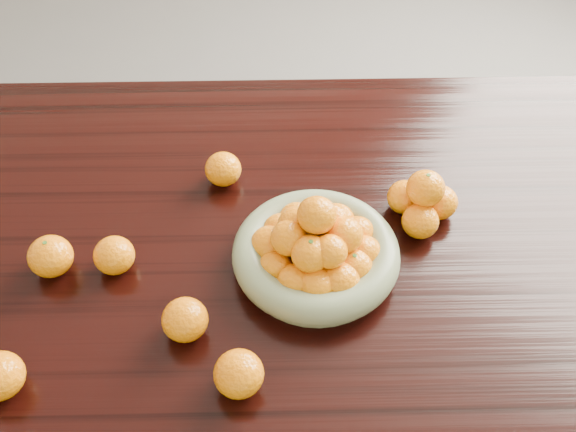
{
  "coord_description": "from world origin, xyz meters",
  "views": [
    {
      "loc": [
        0.02,
        -0.78,
        1.65
      ],
      "look_at": [
        0.04,
        -0.02,
        0.83
      ],
      "focal_mm": 40.0,
      "sensor_mm": 36.0,
      "label": 1
    }
  ],
  "objects_px": {
    "loose_orange_0": "(51,256)",
    "dining_table": "(267,268)",
    "fruit_bowl": "(316,249)",
    "orange_pyramid": "(423,202)"
  },
  "relations": [
    {
      "from": "orange_pyramid",
      "to": "loose_orange_0",
      "type": "bearing_deg",
      "value": -170.69
    },
    {
      "from": "dining_table",
      "to": "orange_pyramid",
      "type": "relative_size",
      "value": 15.19
    },
    {
      "from": "dining_table",
      "to": "fruit_bowl",
      "type": "relative_size",
      "value": 6.8
    },
    {
      "from": "fruit_bowl",
      "to": "loose_orange_0",
      "type": "distance_m",
      "value": 0.46
    },
    {
      "from": "orange_pyramid",
      "to": "loose_orange_0",
      "type": "height_order",
      "value": "orange_pyramid"
    },
    {
      "from": "dining_table",
      "to": "loose_orange_0",
      "type": "bearing_deg",
      "value": -169.96
    },
    {
      "from": "orange_pyramid",
      "to": "loose_orange_0",
      "type": "distance_m",
      "value": 0.68
    },
    {
      "from": "orange_pyramid",
      "to": "loose_orange_0",
      "type": "relative_size",
      "value": 1.69
    },
    {
      "from": "loose_orange_0",
      "to": "dining_table",
      "type": "bearing_deg",
      "value": 10.04
    },
    {
      "from": "fruit_bowl",
      "to": "orange_pyramid",
      "type": "relative_size",
      "value": 2.23
    }
  ]
}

